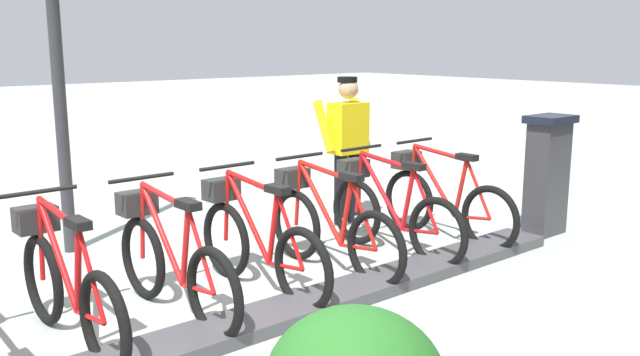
{
  "coord_description": "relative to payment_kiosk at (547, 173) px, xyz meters",
  "views": [
    {
      "loc": [
        -3.82,
        2.46,
        2.03
      ],
      "look_at": [
        0.5,
        -1.16,
        0.9
      ],
      "focal_mm": 38.08,
      "sensor_mm": 36.0,
      "label": 1
    }
  ],
  "objects": [
    {
      "name": "bike_docked_5",
      "position": [
        0.57,
        4.92,
        -0.24
      ],
      "size": [
        1.72,
        0.54,
        1.02
      ],
      "color": "black",
      "rests_on": "ground"
    },
    {
      "name": "worker_near_rack",
      "position": [
        1.65,
        1.37,
        0.24
      ],
      "size": [
        0.47,
        0.63,
        1.66
      ],
      "color": "white",
      "rests_on": "ground"
    },
    {
      "name": "ground_plane",
      "position": [
        -0.05,
        3.94,
        -0.67
      ],
      "size": [
        60.0,
        60.0,
        0.0
      ],
      "primitive_type": "plane",
      "color": "#A5B1AA"
    },
    {
      "name": "dock_rail_base",
      "position": [
        -0.05,
        3.94,
        -0.62
      ],
      "size": [
        0.44,
        7.04,
        0.1
      ],
      "primitive_type": "cube",
      "color": "#47474C",
      "rests_on": "ground"
    },
    {
      "name": "bike_docked_4",
      "position": [
        0.57,
        4.14,
        -0.24
      ],
      "size": [
        1.72,
        0.54,
        1.02
      ],
      "color": "black",
      "rests_on": "ground"
    },
    {
      "name": "payment_kiosk",
      "position": [
        0.0,
        0.0,
        0.0
      ],
      "size": [
        0.36,
        0.52,
        1.28
      ],
      "color": "#38383D",
      "rests_on": "ground"
    },
    {
      "name": "bike_docked_2",
      "position": [
        0.57,
        2.58,
        -0.24
      ],
      "size": [
        1.72,
        0.54,
        1.02
      ],
      "color": "black",
      "rests_on": "ground"
    },
    {
      "name": "bike_docked_0",
      "position": [
        0.57,
        1.02,
        -0.24
      ],
      "size": [
        1.72,
        0.54,
        1.02
      ],
      "color": "black",
      "rests_on": "ground"
    },
    {
      "name": "bike_docked_3",
      "position": [
        0.57,
        3.36,
        -0.24
      ],
      "size": [
        1.72,
        0.54,
        1.02
      ],
      "color": "black",
      "rests_on": "ground"
    },
    {
      "name": "bike_docked_1",
      "position": [
        0.57,
        1.8,
        -0.24
      ],
      "size": [
        1.72,
        0.54,
        1.02
      ],
      "color": "black",
      "rests_on": "ground"
    }
  ]
}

